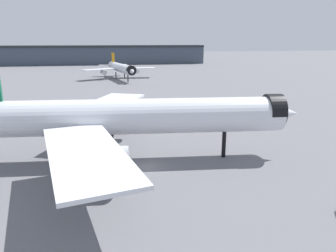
% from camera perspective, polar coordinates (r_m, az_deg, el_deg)
% --- Properties ---
extents(ground, '(900.00, 900.00, 0.00)m').
position_cam_1_polar(ground, '(47.26, -3.82, -7.38)').
color(ground, slate).
extents(airliner_near_gate, '(55.01, 49.82, 15.58)m').
position_cam_1_polar(airliner_near_gate, '(48.10, -8.15, 1.52)').
color(airliner_near_gate, silver).
rests_on(airliner_near_gate, ground).
extents(airliner_far_taxiway, '(35.48, 39.50, 11.73)m').
position_cam_1_polar(airliner_far_taxiway, '(153.49, -8.51, 10.30)').
color(airliner_far_taxiway, silver).
rests_on(airliner_far_taxiway, ground).
extents(terminal_building, '(256.49, 27.88, 22.06)m').
position_cam_1_polar(terminal_building, '(258.01, -23.51, 11.65)').
color(terminal_building, '#3D4756').
rests_on(terminal_building, ground).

